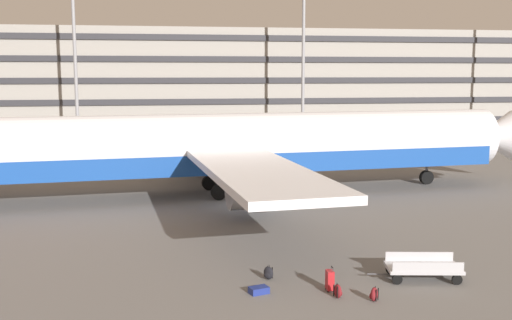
% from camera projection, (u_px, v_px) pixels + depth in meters
% --- Properties ---
extents(ground_plane, '(600.00, 600.00, 0.00)m').
position_uv_depth(ground_plane, '(243.00, 203.00, 34.62)').
color(ground_plane, slate).
extents(terminal_structure, '(143.70, 15.75, 12.81)m').
position_uv_depth(terminal_structure, '(192.00, 80.00, 81.83)').
color(terminal_structure, gray).
rests_on(terminal_structure, ground_plane).
extents(airliner, '(40.23, 32.62, 10.42)m').
position_uv_depth(airliner, '(229.00, 147.00, 36.95)').
color(airliner, silver).
rests_on(airliner, ground_plane).
extents(light_mast_left, '(1.80, 0.50, 24.74)m').
position_uv_depth(light_mast_left, '(73.00, 7.00, 63.59)').
color(light_mast_left, gray).
rests_on(light_mast_left, ground_plane).
extents(light_mast_center_left, '(1.80, 0.50, 19.11)m').
position_uv_depth(light_mast_center_left, '(303.00, 37.00, 67.89)').
color(light_mast_center_left, gray).
rests_on(light_mast_center_left, ground_plane).
extents(suitcase_small, '(0.73, 0.58, 0.22)m').
position_uv_depth(suitcase_small, '(259.00, 290.00, 20.49)').
color(suitcase_small, navy).
rests_on(suitcase_small, ground_plane).
extents(suitcase_teal, '(0.24, 0.39, 0.84)m').
position_uv_depth(suitcase_teal, '(330.00, 280.00, 20.70)').
color(suitcase_teal, '#B21E23').
rests_on(suitcase_teal, ground_plane).
extents(backpack_navy, '(0.31, 0.39, 0.52)m').
position_uv_depth(backpack_navy, '(338.00, 291.00, 20.06)').
color(backpack_navy, maroon).
rests_on(backpack_navy, ground_plane).
extents(backpack_large, '(0.38, 0.39, 0.52)m').
position_uv_depth(backpack_large, '(374.00, 294.00, 19.79)').
color(backpack_large, maroon).
rests_on(backpack_large, ground_plane).
extents(backpack_scuffed, '(0.42, 0.40, 0.53)m').
position_uv_depth(backpack_scuffed, '(268.00, 273.00, 21.85)').
color(backpack_scuffed, black).
rests_on(backpack_scuffed, ground_plane).
extents(baggage_cart, '(3.37, 1.73, 0.82)m').
position_uv_depth(baggage_cart, '(423.00, 268.00, 21.86)').
color(baggage_cart, '#B7B7BC').
rests_on(baggage_cart, ground_plane).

